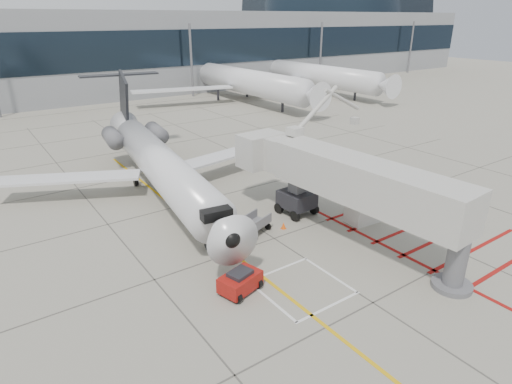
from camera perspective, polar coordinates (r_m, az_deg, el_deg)
ground_plane at (r=24.53m, az=8.17°, el=-9.81°), size 260.00×260.00×0.00m
regional_jet at (r=30.89m, az=-11.62°, el=5.06°), size 28.35×33.79×8.06m
jet_bridge at (r=25.88m, az=14.18°, el=0.21°), size 9.46×18.08×7.03m
pushback_tug at (r=22.02m, az=-2.12°, el=-11.75°), size 2.41×1.85×1.24m
baggage_cart at (r=27.58m, az=-0.07°, el=-4.25°), size 2.26×1.84×1.24m
ground_power_unit at (r=29.87m, az=14.34°, el=-2.07°), size 2.57×1.65×1.94m
cone_nose at (r=27.63m, az=-7.82°, el=-5.33°), size 0.33×0.33×0.46m
cone_side at (r=28.29m, az=3.68°, el=-4.48°), size 0.32×0.32×0.44m
terminal_building at (r=88.57m, az=-19.66°, el=17.23°), size 180.00×28.00×14.00m
terminal_glass_band at (r=75.14m, az=-16.56°, el=17.66°), size 180.00×0.10×6.00m
terminal_dome at (r=119.84m, az=10.79°, el=22.45°), size 40.00×28.00×28.00m
bg_aircraft_c at (r=72.69m, az=-2.33°, el=16.68°), size 35.14×39.05×11.71m
bg_aircraft_d at (r=82.29m, az=7.39°, el=17.00°), size 33.59×37.32×11.20m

